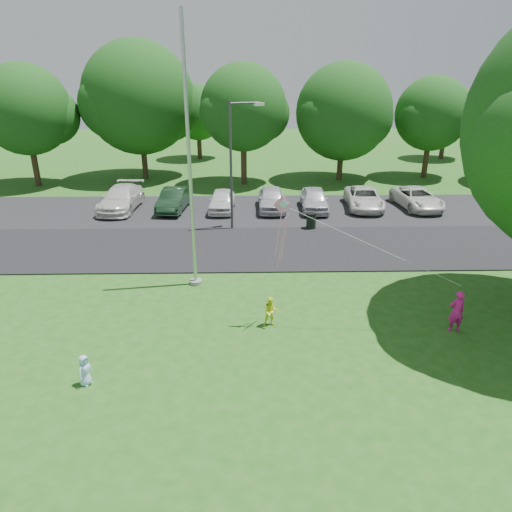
{
  "coord_description": "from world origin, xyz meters",
  "views": [
    {
      "loc": [
        -1.42,
        -11.84,
        8.0
      ],
      "look_at": [
        -1.07,
        4.0,
        1.6
      ],
      "focal_mm": 32.0,
      "sensor_mm": 36.0,
      "label": 1
    }
  ],
  "objects_px": {
    "child_yellow": "(271,312)",
    "child_blue": "(85,370)",
    "flagpole": "(190,183)",
    "trash_can": "(311,221)",
    "woman": "(457,311)",
    "kite": "(287,220)",
    "street_lamp": "(236,154)"
  },
  "relations": [
    {
      "from": "woman",
      "to": "child_blue",
      "type": "height_order",
      "value": "woman"
    },
    {
      "from": "woman",
      "to": "kite",
      "type": "bearing_deg",
      "value": -9.99
    },
    {
      "from": "child_yellow",
      "to": "kite",
      "type": "height_order",
      "value": "kite"
    },
    {
      "from": "child_yellow",
      "to": "child_blue",
      "type": "xyz_separation_m",
      "value": [
        -5.23,
        -3.02,
        -0.08
      ]
    },
    {
      "from": "flagpole",
      "to": "trash_can",
      "type": "distance_m",
      "value": 9.6
    },
    {
      "from": "flagpole",
      "to": "kite",
      "type": "bearing_deg",
      "value": -43.82
    },
    {
      "from": "child_yellow",
      "to": "trash_can",
      "type": "bearing_deg",
      "value": 69.92
    },
    {
      "from": "flagpole",
      "to": "woman",
      "type": "height_order",
      "value": "flagpole"
    },
    {
      "from": "trash_can",
      "to": "street_lamp",
      "type": "bearing_deg",
      "value": 177.1
    },
    {
      "from": "street_lamp",
      "to": "child_blue",
      "type": "height_order",
      "value": "street_lamp"
    },
    {
      "from": "child_blue",
      "to": "kite",
      "type": "distance_m",
      "value": 7.29
    },
    {
      "from": "child_blue",
      "to": "kite",
      "type": "relative_size",
      "value": 0.15
    },
    {
      "from": "street_lamp",
      "to": "trash_can",
      "type": "distance_m",
      "value": 5.44
    },
    {
      "from": "child_blue",
      "to": "kite",
      "type": "height_order",
      "value": "kite"
    },
    {
      "from": "child_yellow",
      "to": "child_blue",
      "type": "bearing_deg",
      "value": -155.11
    },
    {
      "from": "flagpole",
      "to": "trash_can",
      "type": "height_order",
      "value": "flagpole"
    },
    {
      "from": "woman",
      "to": "child_blue",
      "type": "distance_m",
      "value": 11.59
    },
    {
      "from": "flagpole",
      "to": "child_yellow",
      "type": "distance_m",
      "value": 5.73
    },
    {
      "from": "child_blue",
      "to": "woman",
      "type": "bearing_deg",
      "value": -48.88
    },
    {
      "from": "trash_can",
      "to": "woman",
      "type": "height_order",
      "value": "woman"
    },
    {
      "from": "trash_can",
      "to": "child_yellow",
      "type": "height_order",
      "value": "child_yellow"
    },
    {
      "from": "child_yellow",
      "to": "kite",
      "type": "relative_size",
      "value": 0.18
    },
    {
      "from": "street_lamp",
      "to": "child_blue",
      "type": "xyz_separation_m",
      "value": [
        -3.9,
        -13.45,
        -3.59
      ]
    },
    {
      "from": "flagpole",
      "to": "street_lamp",
      "type": "distance_m",
      "value": 7.23
    },
    {
      "from": "trash_can",
      "to": "child_blue",
      "type": "relative_size",
      "value": 0.98
    },
    {
      "from": "trash_can",
      "to": "kite",
      "type": "xyz_separation_m",
      "value": [
        -2.27,
        -10.05,
        3.24
      ]
    },
    {
      "from": "flagpole",
      "to": "kite",
      "type": "xyz_separation_m",
      "value": [
        3.34,
        -3.2,
        -0.47
      ]
    },
    {
      "from": "flagpole",
      "to": "woman",
      "type": "xyz_separation_m",
      "value": [
        8.94,
        -3.83,
        -3.44
      ]
    },
    {
      "from": "street_lamp",
      "to": "woman",
      "type": "distance_m",
      "value": 13.57
    },
    {
      "from": "child_yellow",
      "to": "kite",
      "type": "xyz_separation_m",
      "value": [
        0.46,
        0.17,
        3.16
      ]
    },
    {
      "from": "flagpole",
      "to": "street_lamp",
      "type": "height_order",
      "value": "flagpole"
    },
    {
      "from": "street_lamp",
      "to": "woman",
      "type": "relative_size",
      "value": 4.62
    }
  ]
}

